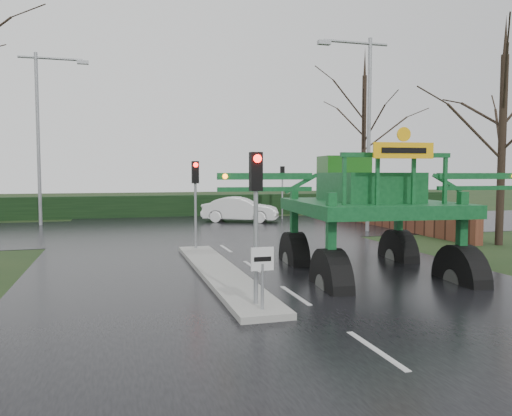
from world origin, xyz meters
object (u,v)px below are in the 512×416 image
object	(u,v)px
traffic_signal_near	(256,195)
traffic_signal_mid	(195,186)
keep_left_sign	(262,268)
crop_sprayer	(328,193)
white_sedan	(240,222)
street_light_right	(364,117)
traffic_signal_far	(282,180)
street_light_left_far	(43,123)

from	to	relation	value
traffic_signal_near	traffic_signal_mid	distance (m)	8.50
keep_left_sign	traffic_signal_near	size ratio (longest dim) A/B	0.38
traffic_signal_near	crop_sprayer	world-z (taller)	crop_sprayer
white_sedan	traffic_signal_mid	bearing A→B (deg)	-177.61
keep_left_sign	street_light_right	xyz separation A→B (m)	(9.49, 13.50, 4.93)
keep_left_sign	crop_sprayer	world-z (taller)	crop_sprayer
traffic_signal_far	street_light_right	distance (m)	8.86
traffic_signal_mid	street_light_left_far	distance (m)	14.68
street_light_left_far	street_light_right	bearing A→B (deg)	-26.02
traffic_signal_near	white_sedan	xyz separation A→B (m)	(4.58, 19.73, -2.59)
keep_left_sign	street_light_right	bearing A→B (deg)	54.88
traffic_signal_near	white_sedan	distance (m)	20.42
traffic_signal_near	crop_sprayer	bearing A→B (deg)	35.85
traffic_signal_near	street_light_right	distance (m)	16.46
crop_sprayer	white_sedan	size ratio (longest dim) A/B	2.03
street_light_right	white_sedan	world-z (taller)	street_light_right
traffic_signal_near	street_light_left_far	distance (m)	22.37
traffic_signal_mid	white_sedan	bearing A→B (deg)	67.82
traffic_signal_mid	traffic_signal_far	bearing A→B (deg)	58.07
keep_left_sign	street_light_left_far	xyz separation A→B (m)	(-6.89, 21.50, 4.93)
street_light_right	street_light_left_far	distance (m)	18.24
traffic_signal_mid	crop_sprayer	size ratio (longest dim) A/B	0.37
traffic_signal_far	crop_sprayer	size ratio (longest dim) A/B	0.37
keep_left_sign	traffic_signal_mid	distance (m)	9.12
keep_left_sign	street_light_left_far	world-z (taller)	street_light_left_far
traffic_signal_near	traffic_signal_mid	size ratio (longest dim) A/B	1.00
keep_left_sign	crop_sprayer	xyz separation A→B (m)	(2.55, 2.34, 1.47)
keep_left_sign	street_light_left_far	size ratio (longest dim) A/B	0.14
traffic_signal_far	street_light_left_far	world-z (taller)	street_light_left_far
keep_left_sign	traffic_signal_near	xyz separation A→B (m)	(0.00, 0.49, 1.53)
traffic_signal_near	traffic_signal_mid	xyz separation A→B (m)	(0.00, 8.50, 0.00)
traffic_signal_far	street_light_right	xyz separation A→B (m)	(1.69, -8.01, 3.40)
street_light_right	white_sedan	size ratio (longest dim) A/B	2.13
traffic_signal_mid	street_light_right	distance (m)	11.05
traffic_signal_mid	crop_sprayer	distance (m)	7.13
street_light_right	crop_sprayer	distance (m)	13.60
street_light_right	crop_sprayer	size ratio (longest dim) A/B	1.05
crop_sprayer	white_sedan	distance (m)	18.17
street_light_right	street_light_left_far	bearing A→B (deg)	153.98
traffic_signal_far	street_light_right	size ratio (longest dim) A/B	0.35
keep_left_sign	traffic_signal_far	world-z (taller)	traffic_signal_far
traffic_signal_far	crop_sprayer	distance (m)	19.88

